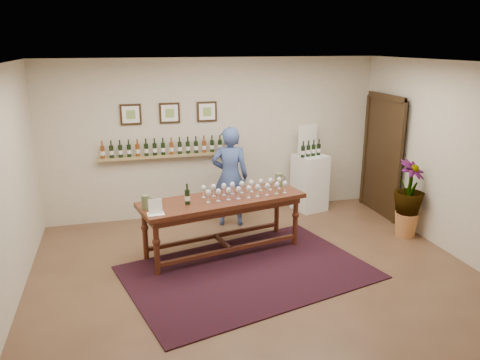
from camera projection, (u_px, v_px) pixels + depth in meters
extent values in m
plane|color=brown|center=(255.00, 272.00, 6.43)|extent=(6.00, 6.00, 0.00)
plane|color=beige|center=(215.00, 138.00, 8.35)|extent=(6.00, 0.00, 6.00)
plane|color=beige|center=(347.00, 257.00, 3.72)|extent=(6.00, 0.00, 6.00)
plane|color=beige|center=(3.00, 193.00, 5.29)|extent=(0.00, 5.00, 5.00)
plane|color=beige|center=(454.00, 160.00, 6.78)|extent=(0.00, 5.00, 5.00)
plane|color=beige|center=(257.00, 63.00, 5.64)|extent=(6.00, 6.00, 0.00)
cube|color=#A08A57|center=(172.00, 155.00, 8.14)|extent=(2.50, 0.16, 0.04)
cube|color=black|center=(384.00, 157.00, 8.44)|extent=(0.10, 1.00, 2.10)
cube|color=black|center=(382.00, 157.00, 8.42)|extent=(0.04, 1.12, 2.22)
cube|color=black|center=(131.00, 114.00, 7.83)|extent=(0.35, 0.03, 0.35)
cube|color=white|center=(131.00, 115.00, 7.81)|extent=(0.28, 0.01, 0.28)
cube|color=#83A251|center=(131.00, 115.00, 7.81)|extent=(0.15, 0.00, 0.15)
cube|color=black|center=(170.00, 113.00, 7.99)|extent=(0.35, 0.03, 0.35)
cube|color=white|center=(170.00, 113.00, 7.97)|extent=(0.28, 0.01, 0.28)
cube|color=#83A251|center=(170.00, 113.00, 7.97)|extent=(0.15, 0.00, 0.15)
cube|color=black|center=(207.00, 112.00, 8.15)|extent=(0.35, 0.03, 0.35)
cube|color=white|center=(207.00, 112.00, 8.14)|extent=(0.28, 0.01, 0.28)
cube|color=#83A251|center=(207.00, 112.00, 8.13)|extent=(0.15, 0.00, 0.15)
cube|color=#44100C|center=(249.00, 272.00, 6.42)|extent=(3.65, 2.87, 0.02)
cube|color=#422510|center=(223.00, 200.00, 6.83)|extent=(2.53, 1.26, 0.07)
cube|color=#422510|center=(223.00, 205.00, 6.85)|extent=(2.38, 1.10, 0.11)
cylinder|color=#422510|center=(157.00, 249.00, 6.23)|extent=(0.09, 0.09, 0.79)
cylinder|color=#422510|center=(295.00, 221.00, 7.19)|extent=(0.09, 0.09, 0.79)
cylinder|color=#422510|center=(145.00, 234.00, 6.71)|extent=(0.09, 0.09, 0.79)
cylinder|color=#422510|center=(277.00, 210.00, 7.67)|extent=(0.09, 0.09, 0.79)
cube|color=#422510|center=(231.00, 249.00, 6.78)|extent=(2.17, 0.51, 0.06)
cube|color=#422510|center=(216.00, 236.00, 7.25)|extent=(2.17, 0.51, 0.06)
cube|color=#422510|center=(223.00, 242.00, 7.02)|extent=(0.17, 0.55, 0.06)
cube|color=white|center=(155.00, 206.00, 6.17)|extent=(0.23, 0.17, 0.20)
cube|color=white|center=(310.00, 182.00, 8.73)|extent=(0.64, 0.64, 1.05)
cube|color=white|center=(308.00, 139.00, 8.61)|extent=(0.41, 0.13, 0.58)
cone|color=#BC763E|center=(406.00, 224.00, 7.59)|extent=(0.38, 0.38, 0.40)
imported|color=#163719|center=(409.00, 193.00, 7.44)|extent=(0.79, 0.79, 0.69)
imported|color=#3A4F8A|center=(230.00, 177.00, 7.90)|extent=(0.71, 0.56, 1.72)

